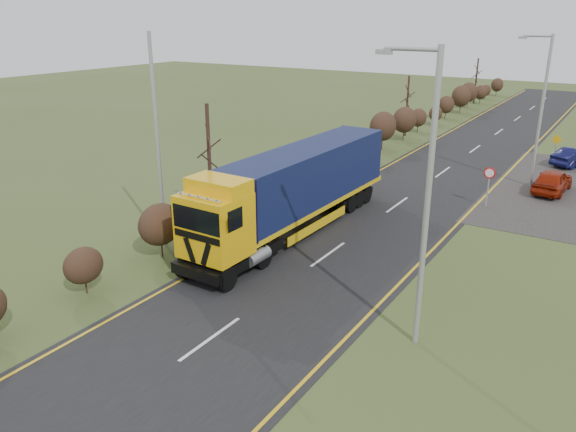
% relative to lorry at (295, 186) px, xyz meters
% --- Properties ---
extents(ground, '(160.00, 160.00, 0.00)m').
position_rel_lorry_xyz_m(ground, '(2.67, -5.54, -2.29)').
color(ground, '#3C4B20').
rests_on(ground, ground).
extents(road, '(8.00, 120.00, 0.02)m').
position_rel_lorry_xyz_m(road, '(2.67, 4.46, -2.28)').
color(road, black).
rests_on(road, ground).
extents(layby, '(6.00, 18.00, 0.02)m').
position_rel_lorry_xyz_m(layby, '(9.17, 14.46, -2.28)').
color(layby, '#2A2725').
rests_on(layby, ground).
extents(lane_markings, '(7.52, 116.00, 0.01)m').
position_rel_lorry_xyz_m(lane_markings, '(2.67, 4.15, -2.26)').
color(lane_markings, gold).
rests_on(lane_markings, road).
extents(hedgerow, '(2.24, 102.04, 6.05)m').
position_rel_lorry_xyz_m(hedgerow, '(-3.32, 2.35, -0.67)').
color(hedgerow, '#301E15').
rests_on(hedgerow, ground).
extents(lorry, '(2.83, 14.52, 4.04)m').
position_rel_lorry_xyz_m(lorry, '(0.00, 0.00, 0.00)').
color(lorry, black).
rests_on(lorry, ground).
extents(car_red_hatchback, '(1.96, 4.21, 1.40)m').
position_rel_lorry_xyz_m(car_red_hatchback, '(9.45, 13.51, -1.59)').
color(car_red_hatchback, maroon).
rests_on(car_red_hatchback, ground).
extents(car_blue_sedan, '(2.90, 4.02, 1.26)m').
position_rel_lorry_xyz_m(car_blue_sedan, '(9.82, 20.95, -1.66)').
color(car_blue_sedan, '#090A32').
rests_on(car_blue_sedan, ground).
extents(streetlight_near, '(1.95, 0.18, 9.16)m').
position_rel_lorry_xyz_m(streetlight_near, '(8.21, -6.14, 2.76)').
color(streetlight_near, '#A4A7A9').
rests_on(streetlight_near, ground).
extents(streetlight_mid, '(1.89, 0.18, 8.89)m').
position_rel_lorry_xyz_m(streetlight_mid, '(8.07, 14.21, 2.60)').
color(streetlight_mid, '#A4A7A9').
rests_on(streetlight_mid, ground).
extents(left_pole, '(0.16, 0.16, 9.29)m').
position_rel_lorry_xyz_m(left_pole, '(-4.08, -4.56, 2.35)').
color(left_pole, '#A4A7A9').
rests_on(left_pole, ground).
extents(speed_sign, '(0.62, 0.10, 2.24)m').
position_rel_lorry_xyz_m(speed_sign, '(6.87, 8.69, -0.73)').
color(speed_sign, '#A4A7A9').
rests_on(speed_sign, ground).
extents(warning_board, '(0.72, 0.11, 1.89)m').
position_rel_lorry_xyz_m(warning_board, '(8.39, 21.91, -1.14)').
color(warning_board, '#A4A7A9').
rests_on(warning_board, ground).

